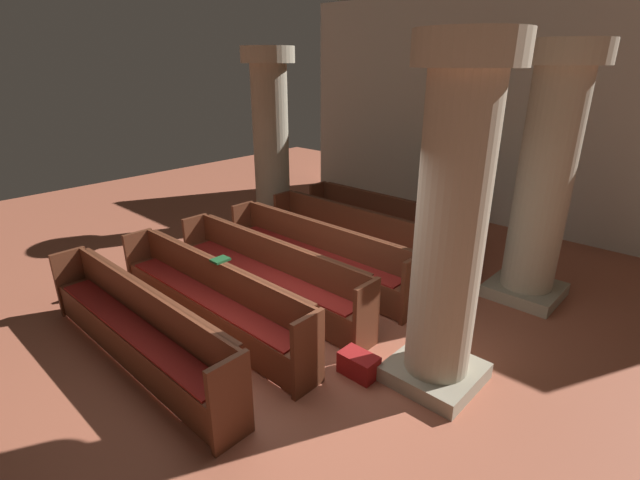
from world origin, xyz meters
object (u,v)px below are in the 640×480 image
at_px(pew_row_0, 388,221).
at_px(pew_row_2, 316,251).
at_px(pew_row_1, 355,235).
at_px(pillar_aisle_side, 545,175).
at_px(pew_row_3, 268,271).
at_px(hymn_book, 220,260).
at_px(pillar_aisle_rear, 451,222).
at_px(pew_row_5, 136,326).
at_px(pillar_far_side, 271,136).
at_px(lectern, 449,214).
at_px(pew_row_4, 210,295).
at_px(kneeler_box_red, 359,365).

distance_m(pew_row_0, pew_row_2, 1.93).
height_order(pew_row_1, pillar_aisle_side, pillar_aisle_side).
relative_size(pew_row_3, hymn_book, 16.49).
bearing_deg(pillar_aisle_rear, pew_row_5, -142.54).
bearing_deg(pillar_far_side, lectern, 28.77).
xyz_separation_m(pew_row_4, kneeler_box_red, (1.95, 0.54, -0.35)).
bearing_deg(pew_row_2, pew_row_0, 90.00).
xyz_separation_m(pillar_aisle_side, kneeler_box_red, (-0.65, -3.07, -1.67)).
bearing_deg(pillar_far_side, pew_row_5, -59.34).
relative_size(pew_row_2, lectern, 3.25).
distance_m(pew_row_5, kneeler_box_red, 2.49).
xyz_separation_m(pew_row_3, kneeler_box_red, (1.95, -0.43, -0.35)).
distance_m(pew_row_2, hymn_book, 1.79).
xyz_separation_m(pew_row_3, pew_row_5, (0.00, -1.93, 0.00)).
distance_m(lectern, hymn_book, 4.93).
height_order(pew_row_3, pillar_aisle_rear, pillar_aisle_rear).
bearing_deg(pillar_far_side, kneeler_box_red, -31.88).
bearing_deg(pew_row_1, pillar_far_side, 170.05).
height_order(lectern, hymn_book, lectern).
xyz_separation_m(pew_row_4, pillar_far_side, (-2.55, 3.34, 1.33)).
bearing_deg(pew_row_2, pew_row_4, -90.00).
bearing_deg(pew_row_1, pew_row_0, 90.00).
relative_size(pew_row_1, pew_row_3, 1.00).
bearing_deg(pew_row_0, lectern, 64.34).
relative_size(pew_row_3, lectern, 3.25).
bearing_deg(pew_row_3, pew_row_4, -90.00).
relative_size(pillar_aisle_side, kneeler_box_red, 8.21).
xyz_separation_m(pew_row_0, pew_row_5, (0.00, -4.82, 0.00)).
relative_size(pillar_aisle_side, pillar_far_side, 1.00).
relative_size(pew_row_0, pillar_aisle_side, 1.02).
bearing_deg(pew_row_4, pew_row_3, 90.00).
xyz_separation_m(pew_row_5, kneeler_box_red, (1.95, 1.50, -0.35)).
xyz_separation_m(pillar_aisle_side, pillar_aisle_rear, (-0.00, -2.58, 0.00)).
relative_size(pew_row_1, lectern, 3.25).
xyz_separation_m(pew_row_2, lectern, (0.58, 3.13, -0.02)).
bearing_deg(pew_row_1, pew_row_4, -90.00).
bearing_deg(pew_row_4, lectern, 83.49).
height_order(pew_row_3, pillar_aisle_side, pillar_aisle_side).
bearing_deg(lectern, pew_row_3, -98.03).
distance_m(pew_row_1, lectern, 2.24).
height_order(pew_row_0, pillar_aisle_side, pillar_aisle_side).
bearing_deg(pew_row_0, pew_row_4, -90.00).
bearing_deg(pillar_far_side, pillar_aisle_rear, -24.15).
bearing_deg(pew_row_1, pillar_aisle_rear, -35.60).
bearing_deg(lectern, pew_row_5, -95.48).
bearing_deg(pillar_aisle_side, pew_row_1, -164.60).
height_order(pew_row_2, kneeler_box_red, pew_row_2).
xyz_separation_m(pew_row_0, pillar_aisle_rear, (2.60, -2.83, 1.33)).
distance_m(pew_row_0, pew_row_4, 3.86).
xyz_separation_m(pew_row_4, hymn_book, (0.01, 0.19, 0.43)).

